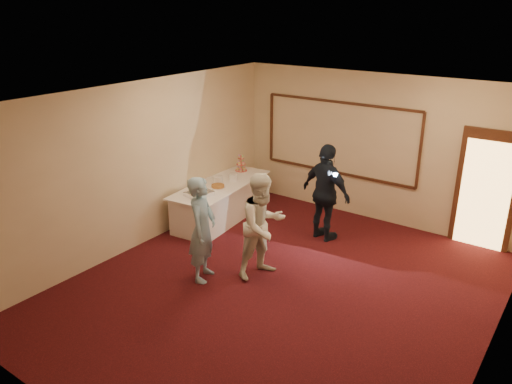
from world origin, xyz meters
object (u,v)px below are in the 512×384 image
Objects in this scene: buffet_table at (221,201)px; pavlova_tray at (199,191)px; tart at (218,186)px; man at (202,229)px; plate_stack_a at (218,180)px; woman at (263,226)px; cupcake_stand at (241,165)px; guest at (326,193)px; plate_stack_b at (233,177)px.

buffet_table is 4.43× the size of pavlova_tray.
tart is 0.17× the size of man.
plate_stack_a is 2.47m from woman.
pavlova_tray is 0.73m from plate_stack_a.
plate_stack_a is 0.11× the size of woman.
cupcake_stand is 0.22× the size of man.
man is 0.94× the size of guest.
cupcake_stand is at bearing 4.81° from man.
cupcake_stand is 2.43m from guest.
plate_stack_a is at bearing 100.07° from pavlova_tray.
plate_stack_a is at bearing -148.44° from buffet_table.
plate_stack_b is 2.59m from woman.
plate_stack_a is at bearing 129.37° from tart.
plate_stack_b is 0.59× the size of tart.
plate_stack_a reaches higher than plate_stack_b.
buffet_table is at bearing 24.05° from guest.
pavlova_tray reaches higher than buffet_table.
pavlova_tray is at bearing -92.22° from tart.
plate_stack_b is 2.67m from man.
plate_stack_b is (0.08, 0.32, 0.46)m from buffet_table.
guest is at bearing 28.51° from pavlova_tray.
plate_stack_a is 2.29m from guest.
man is 2.61m from guest.
woman reaches higher than buffet_table.
pavlova_tray is 3.27× the size of plate_stack_b.
pavlova_tray is at bearing -89.95° from plate_stack_b.
buffet_table is at bearing 115.28° from tart.
plate_stack_a is (-0.05, -0.03, 0.47)m from buffet_table.
pavlova_tray is 0.54m from tart.
buffet_table is 0.89m from pavlova_tray.
woman is at bearing -46.60° from cupcake_stand.
tart is 2.19m from man.
plate_stack_b is at bearing -67.16° from cupcake_stand.
man reaches higher than pavlova_tray.
woman reaches higher than plate_stack_b.
guest is (0.90, 2.45, 0.06)m from man.
cupcake_stand reaches higher than plate_stack_a.
guest reaches higher than pavlova_tray.
pavlova_tray is at bearing -83.99° from buffet_table.
cupcake_stand is at bearing 1.30° from guest.
pavlova_tray is (0.08, -0.75, 0.47)m from buffet_table.
pavlova_tray is 1.78m from man.
cupcake_stand is 1.94× the size of plate_stack_a.
guest is at bearing -12.44° from cupcake_stand.
guest is (2.10, 0.61, 0.13)m from tart.
man is at bearing 83.50° from guest.
guest reaches higher than man.
cupcake_stand is at bearing 60.59° from woman.
guest is (2.12, 1.15, 0.08)m from pavlova_tray.
buffet_table is 1.48× the size of man.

